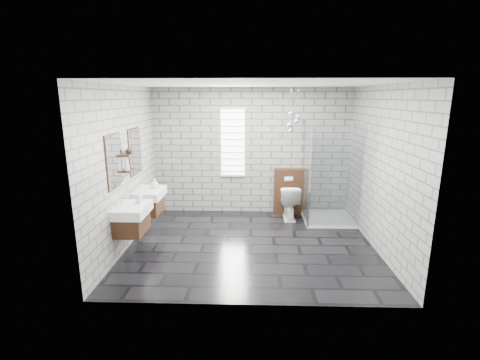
{
  "coord_description": "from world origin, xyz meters",
  "views": [
    {
      "loc": [
        -0.01,
        -5.62,
        2.51
      ],
      "look_at": [
        -0.2,
        0.35,
        1.07
      ],
      "focal_mm": 26.0,
      "sensor_mm": 36.0,
      "label": 1
    }
  ],
  "objects_px": {
    "vanity_right": "(148,194)",
    "shower_enclosure": "(325,198)",
    "toilet": "(289,201)",
    "cistern_panel": "(288,191)",
    "vanity_left": "(130,211)"
  },
  "relations": [
    {
      "from": "vanity_left",
      "to": "shower_enclosure",
      "type": "height_order",
      "value": "shower_enclosure"
    },
    {
      "from": "vanity_left",
      "to": "toilet",
      "type": "distance_m",
      "value": 3.32
    },
    {
      "from": "vanity_right",
      "to": "shower_enclosure",
      "type": "xyz_separation_m",
      "value": [
        3.41,
        0.71,
        -0.25
      ]
    },
    {
      "from": "vanity_left",
      "to": "vanity_right",
      "type": "relative_size",
      "value": 1.0
    },
    {
      "from": "shower_enclosure",
      "to": "cistern_panel",
      "type": "bearing_deg",
      "value": 143.59
    },
    {
      "from": "shower_enclosure",
      "to": "toilet",
      "type": "bearing_deg",
      "value": 162.86
    },
    {
      "from": "cistern_panel",
      "to": "toilet",
      "type": "distance_m",
      "value": 0.33
    },
    {
      "from": "vanity_left",
      "to": "vanity_right",
      "type": "xyz_separation_m",
      "value": [
        0.0,
        0.96,
        0.0
      ]
    },
    {
      "from": "toilet",
      "to": "vanity_right",
      "type": "bearing_deg",
      "value": 18.7
    },
    {
      "from": "vanity_left",
      "to": "vanity_right",
      "type": "bearing_deg",
      "value": 90.0
    },
    {
      "from": "shower_enclosure",
      "to": "toilet",
      "type": "relative_size",
      "value": 2.82
    },
    {
      "from": "toilet",
      "to": "cistern_panel",
      "type": "bearing_deg",
      "value": -90.11
    },
    {
      "from": "shower_enclosure",
      "to": "toilet",
      "type": "distance_m",
      "value": 0.75
    },
    {
      "from": "toilet",
      "to": "shower_enclosure",
      "type": "bearing_deg",
      "value": 162.75
    },
    {
      "from": "vanity_left",
      "to": "cistern_panel",
      "type": "bearing_deg",
      "value": 38.87
    }
  ]
}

